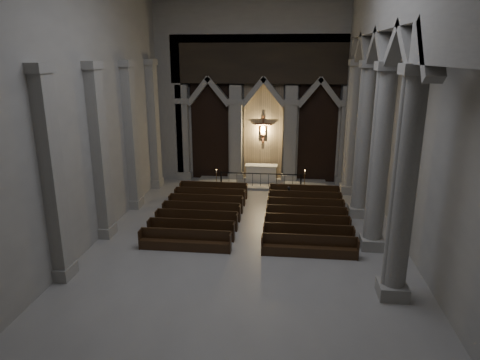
{
  "coord_description": "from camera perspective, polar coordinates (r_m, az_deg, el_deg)",
  "views": [
    {
      "loc": [
        1.63,
        -16.48,
        8.27
      ],
      "look_at": [
        -0.56,
        3.0,
        2.52
      ],
      "focal_mm": 32.0,
      "sensor_mm": 36.0,
      "label": 1
    }
  ],
  "objects": [
    {
      "name": "pews",
      "position": [
        22.08,
        1.77,
        -4.82
      ],
      "size": [
        9.48,
        7.78,
        0.91
      ],
      "color": "black",
      "rests_on": "ground"
    },
    {
      "name": "candle_stand_left",
      "position": [
        27.08,
        -3.14,
        -0.61
      ],
      "size": [
        0.23,
        0.23,
        1.39
      ],
      "color": "olive",
      "rests_on": "ground"
    },
    {
      "name": "room",
      "position": [
        16.57,
        0.8,
        14.04
      ],
      "size": [
        24.0,
        24.1,
        12.0
      ],
      "color": "#9A9892",
      "rests_on": "ground"
    },
    {
      "name": "left_pilasters",
      "position": [
        22.1,
        -16.05,
        4.34
      ],
      "size": [
        0.6,
        13.0,
        8.03
      ],
      "color": "#9C9991",
      "rests_on": "ground"
    },
    {
      "name": "sanctuary_wall",
      "position": [
        28.11,
        3.17,
        12.96
      ],
      "size": [
        14.0,
        0.77,
        12.0
      ],
      "color": "#9C9991",
      "rests_on": "ground"
    },
    {
      "name": "sanctuary_step",
      "position": [
        28.34,
        2.86,
        -0.47
      ],
      "size": [
        8.5,
        2.6,
        0.15
      ],
      "primitive_type": "cube",
      "color": "#9C9991",
      "rests_on": "ground"
    },
    {
      "name": "altar",
      "position": [
        28.6,
        2.85,
        0.98
      ],
      "size": [
        2.13,
        0.85,
        1.08
      ],
      "color": "silver",
      "rests_on": "sanctuary_step"
    },
    {
      "name": "altar_rail",
      "position": [
        27.41,
        2.77,
        0.26
      ],
      "size": [
        5.22,
        0.09,
        1.03
      ],
      "color": "black",
      "rests_on": "ground"
    },
    {
      "name": "right_arcade",
      "position": [
        18.23,
        19.29,
        14.09
      ],
      "size": [
        1.0,
        24.0,
        12.0
      ],
      "color": "#9C9991",
      "rests_on": "ground"
    },
    {
      "name": "candle_stand_right",
      "position": [
        26.84,
        8.56,
        -0.88
      ],
      "size": [
        0.25,
        0.25,
        1.47
      ],
      "color": "olive",
      "rests_on": "ground"
    },
    {
      "name": "worshipper",
      "position": [
        24.58,
        6.55,
        -2.08
      ],
      "size": [
        0.46,
        0.37,
        1.08
      ],
      "primitive_type": "imported",
      "rotation": [
        0.0,
        0.0,
        0.32
      ],
      "color": "black",
      "rests_on": "ground"
    }
  ]
}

